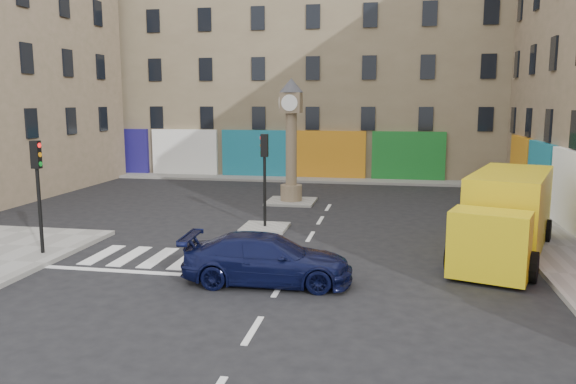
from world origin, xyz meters
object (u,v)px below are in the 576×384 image
(traffic_light_left_far, at_px, (38,179))
(traffic_light_island, at_px, (265,165))
(clock_pillar, at_px, (291,133))
(navy_sedan, at_px, (267,259))
(yellow_van, at_px, (506,215))

(traffic_light_left_far, distance_m, traffic_light_island, 8.30)
(clock_pillar, height_order, navy_sedan, clock_pillar)
(navy_sedan, distance_m, yellow_van, 8.49)
(navy_sedan, bearing_deg, traffic_light_left_far, 77.72)
(traffic_light_island, bearing_deg, traffic_light_left_far, -139.40)
(clock_pillar, distance_m, yellow_van, 12.21)
(traffic_light_left_far, distance_m, yellow_van, 15.48)
(traffic_light_island, distance_m, yellow_van, 9.14)
(traffic_light_island, bearing_deg, navy_sedan, -76.55)
(yellow_van, bearing_deg, clock_pillar, 155.17)
(yellow_van, bearing_deg, traffic_light_island, -175.85)
(clock_pillar, relative_size, navy_sedan, 1.27)
(traffic_light_left_far, relative_size, yellow_van, 0.48)
(traffic_light_island, relative_size, navy_sedan, 0.77)
(traffic_light_island, distance_m, navy_sedan, 7.08)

